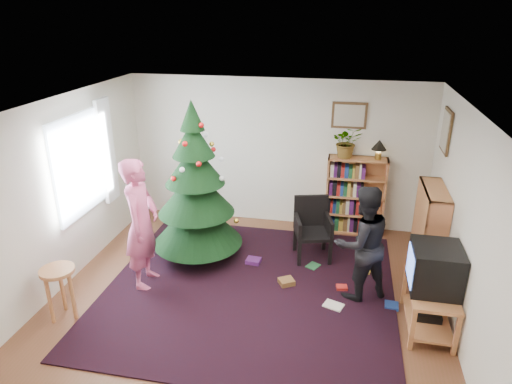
% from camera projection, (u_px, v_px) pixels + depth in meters
% --- Properties ---
extents(floor, '(5.00, 5.00, 0.00)m').
position_uv_depth(floor, '(245.00, 302.00, 5.88)').
color(floor, brown).
rests_on(floor, ground).
extents(ceiling, '(5.00, 5.00, 0.00)m').
position_uv_depth(ceiling, '(243.00, 110.00, 4.94)').
color(ceiling, white).
rests_on(ceiling, wall_back).
extents(wall_back, '(5.00, 0.02, 2.50)m').
position_uv_depth(wall_back, '(277.00, 153.00, 7.68)').
color(wall_back, silver).
rests_on(wall_back, floor).
extents(wall_front, '(5.00, 0.02, 2.50)m').
position_uv_depth(wall_front, '(163.00, 365.00, 3.14)').
color(wall_front, silver).
rests_on(wall_front, floor).
extents(wall_left, '(0.02, 5.00, 2.50)m').
position_uv_depth(wall_left, '(55.00, 198.00, 5.87)').
color(wall_left, silver).
rests_on(wall_left, floor).
extents(wall_right, '(0.02, 5.00, 2.50)m').
position_uv_depth(wall_right, '(468.00, 234.00, 4.95)').
color(wall_right, silver).
rests_on(wall_right, floor).
extents(rug, '(3.80, 3.60, 0.02)m').
position_uv_depth(rug, '(250.00, 289.00, 6.15)').
color(rug, black).
rests_on(rug, floor).
extents(window_pane, '(0.04, 1.20, 1.40)m').
position_uv_depth(window_pane, '(80.00, 165.00, 6.31)').
color(window_pane, silver).
rests_on(window_pane, wall_left).
extents(curtain, '(0.06, 0.35, 1.60)m').
position_uv_depth(curtain, '(107.00, 151.00, 6.94)').
color(curtain, white).
rests_on(curtain, wall_left).
extents(picture_back, '(0.55, 0.03, 0.42)m').
position_uv_depth(picture_back, '(349.00, 115.00, 7.18)').
color(picture_back, '#4C3319').
rests_on(picture_back, wall_back).
extents(picture_right, '(0.03, 0.50, 0.60)m').
position_uv_depth(picture_right, '(446.00, 131.00, 6.28)').
color(picture_right, '#4C3319').
rests_on(picture_right, wall_right).
extents(christmas_tree, '(1.32, 1.32, 2.40)m').
position_uv_depth(christmas_tree, '(196.00, 196.00, 6.59)').
color(christmas_tree, '#3F2816').
rests_on(christmas_tree, rug).
extents(bookshelf_back, '(0.95, 0.30, 1.30)m').
position_uv_depth(bookshelf_back, '(355.00, 195.00, 7.51)').
color(bookshelf_back, '#C67347').
rests_on(bookshelf_back, floor).
extents(bookshelf_right, '(0.30, 0.95, 1.30)m').
position_uv_depth(bookshelf_right, '(429.00, 232.00, 6.28)').
color(bookshelf_right, '#C67347').
rests_on(bookshelf_right, floor).
extents(tv_stand, '(0.52, 0.93, 0.55)m').
position_uv_depth(tv_stand, '(429.00, 304.00, 5.31)').
color(tv_stand, '#C67347').
rests_on(tv_stand, floor).
extents(crt_tv, '(0.55, 0.59, 0.52)m').
position_uv_depth(crt_tv, '(435.00, 268.00, 5.13)').
color(crt_tv, black).
rests_on(crt_tv, tv_stand).
extents(armchair, '(0.63, 0.63, 0.94)m').
position_uv_depth(armchair, '(314.00, 225.00, 6.82)').
color(armchair, black).
rests_on(armchair, rug).
extents(stool, '(0.41, 0.41, 0.68)m').
position_uv_depth(stool, '(59.00, 280.00, 5.42)').
color(stool, '#C67347').
rests_on(stool, floor).
extents(person_standing, '(0.48, 0.68, 1.80)m').
position_uv_depth(person_standing, '(142.00, 224.00, 5.97)').
color(person_standing, '#D25481').
rests_on(person_standing, rug).
extents(person_by_chair, '(0.94, 0.87, 1.54)m').
position_uv_depth(person_by_chair, '(362.00, 243.00, 5.74)').
color(person_by_chair, black).
rests_on(person_by_chair, rug).
extents(potted_plant, '(0.52, 0.47, 0.51)m').
position_uv_depth(potted_plant, '(347.00, 142.00, 7.21)').
color(potted_plant, gray).
rests_on(potted_plant, bookshelf_back).
extents(table_lamp, '(0.24, 0.24, 0.32)m').
position_uv_depth(table_lamp, '(379.00, 146.00, 7.13)').
color(table_lamp, '#A57F33').
rests_on(table_lamp, bookshelf_back).
extents(floor_clutter, '(2.13, 1.11, 0.08)m').
position_uv_depth(floor_clutter, '(325.00, 281.00, 6.26)').
color(floor_clutter, '#A51E19').
rests_on(floor_clutter, rug).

